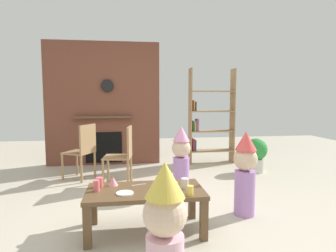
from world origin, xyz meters
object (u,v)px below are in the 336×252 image
(dining_chair_left, at_px, (83,148))
(child_with_cone_hat, at_px, (165,236))
(dining_chair_middle, at_px, (123,152))
(paper_cup_near_right, at_px, (100,182))
(bookshelf, at_px, (209,120))
(paper_cup_far_left, at_px, (162,188))
(paper_plate_front, at_px, (168,183))
(birthday_cake_slice, at_px, (113,181))
(paper_cup_far_right, at_px, (190,190))
(child_in_pink, at_px, (245,171))
(paper_cup_near_left, at_px, (185,183))
(paper_plate_rear, at_px, (125,193))
(potted_plant_tall, at_px, (256,153))
(coffee_table, at_px, (145,196))
(child_by_the_chairs, at_px, (181,158))
(paper_cup_center, at_px, (96,186))

(dining_chair_left, bearing_deg, child_with_cone_hat, 134.92)
(dining_chair_middle, bearing_deg, paper_cup_near_right, 88.53)
(bookshelf, height_order, paper_cup_far_left, bookshelf)
(paper_cup_far_left, relative_size, dining_chair_left, 0.10)
(paper_plate_front, height_order, birthday_cake_slice, birthday_cake_slice)
(paper_cup_far_left, bearing_deg, child_with_cone_hat, -95.80)
(paper_cup_near_right, distance_m, child_with_cone_hat, 1.37)
(bookshelf, xyz_separation_m, paper_cup_far_right, (-1.06, -3.08, -0.40))
(child_in_pink, bearing_deg, child_with_cone_hat, 39.26)
(paper_cup_near_right, height_order, paper_plate_front, paper_cup_near_right)
(paper_cup_near_left, height_order, paper_plate_rear, paper_cup_near_left)
(paper_cup_near_left, height_order, birthday_cake_slice, paper_cup_near_left)
(paper_plate_front, distance_m, potted_plant_tall, 2.64)
(paper_plate_front, bearing_deg, paper_cup_far_left, -108.51)
(paper_cup_far_right, distance_m, child_with_cone_hat, 0.97)
(bookshelf, relative_size, paper_cup_far_right, 20.89)
(dining_chair_middle, bearing_deg, birthday_cake_slice, 93.82)
(paper_plate_front, bearing_deg, paper_cup_near_left, -50.18)
(coffee_table, relative_size, paper_plate_rear, 7.02)
(child_with_cone_hat, relative_size, child_by_the_chairs, 1.03)
(coffee_table, xyz_separation_m, birthday_cake_slice, (-0.32, 0.17, 0.11))
(paper_cup_near_right, xyz_separation_m, child_in_pink, (1.59, 0.11, 0.03))
(paper_plate_front, bearing_deg, child_with_cone_hat, -98.65)
(bookshelf, xyz_separation_m, child_with_cone_hat, (-1.41, -3.99, -0.37))
(paper_cup_far_right, height_order, dining_chair_middle, dining_chair_middle)
(paper_cup_far_left, relative_size, paper_plate_front, 0.43)
(paper_cup_far_left, bearing_deg, paper_cup_near_left, 23.01)
(paper_plate_front, height_order, dining_chair_left, dining_chair_left)
(paper_cup_center, height_order, potted_plant_tall, potted_plant_tall)
(coffee_table, relative_size, dining_chair_middle, 1.27)
(paper_cup_center, bearing_deg, paper_plate_front, 11.80)
(paper_cup_near_right, bearing_deg, child_by_the_chairs, 43.39)
(child_by_the_chairs, bearing_deg, paper_cup_far_right, 19.99)
(paper_cup_near_right, distance_m, paper_plate_front, 0.70)
(paper_cup_far_right, height_order, paper_plate_front, paper_cup_far_right)
(bookshelf, relative_size, paper_plate_rear, 11.63)
(paper_cup_near_right, bearing_deg, bookshelf, 54.78)
(coffee_table, relative_size, child_with_cone_hat, 1.19)
(paper_plate_front, height_order, child_in_pink, child_in_pink)
(paper_cup_near_left, distance_m, potted_plant_tall, 2.67)
(paper_plate_front, bearing_deg, birthday_cake_slice, 178.58)
(coffee_table, height_order, paper_cup_far_right, paper_cup_far_right)
(child_with_cone_hat, relative_size, potted_plant_tall, 1.59)
(paper_cup_center, bearing_deg, child_by_the_chairs, 46.54)
(coffee_table, xyz_separation_m, potted_plant_tall, (2.10, 2.03, -0.03))
(paper_cup_far_right, bearing_deg, coffee_table, 150.00)
(paper_cup_near_right, xyz_separation_m, birthday_cake_slice, (0.13, 0.03, -0.00))
(paper_cup_near_left, bearing_deg, paper_plate_rear, -171.82)
(paper_cup_far_right, relative_size, dining_chair_middle, 0.10)
(paper_cup_center, bearing_deg, paper_plate_rear, -22.87)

